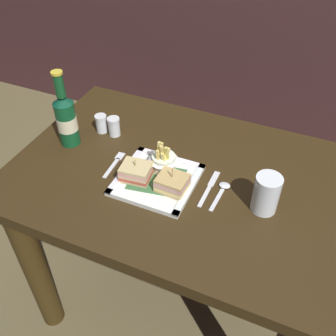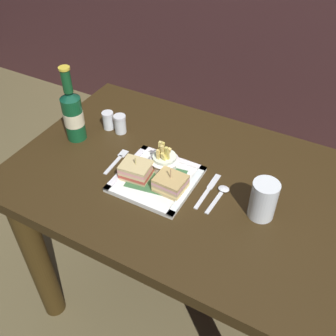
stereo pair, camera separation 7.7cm
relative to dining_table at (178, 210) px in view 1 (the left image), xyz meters
name	(u,v)px [view 1 (the left image)]	position (x,y,z in m)	size (l,w,h in m)	color
ground_plane	(176,299)	(0.00, 0.00, -0.60)	(6.00, 6.00, 0.00)	brown
dining_table	(178,210)	(0.00, 0.00, 0.00)	(1.07, 0.74, 0.77)	#2F210F
square_plate	(157,180)	(-0.05, -0.06, 0.18)	(0.24, 0.24, 0.02)	white
sandwich_half_left	(136,172)	(-0.11, -0.08, 0.21)	(0.10, 0.08, 0.07)	tan
sandwich_half_right	(172,183)	(0.01, -0.08, 0.21)	(0.09, 0.08, 0.08)	tan
fries_cup	(164,160)	(-0.05, -0.01, 0.22)	(0.09, 0.09, 0.11)	silver
beer_bottle	(66,119)	(-0.41, 0.00, 0.27)	(0.07, 0.07, 0.27)	#104A26
water_glass	(266,196)	(0.28, -0.04, 0.22)	(0.07, 0.07, 0.12)	silver
fork	(115,163)	(-0.21, -0.04, 0.17)	(0.03, 0.14, 0.00)	silver
knife	(210,187)	(0.11, -0.02, 0.17)	(0.02, 0.17, 0.00)	silver
spoon	(223,189)	(0.15, -0.01, 0.18)	(0.04, 0.13, 0.01)	silver
salt_shaker	(101,124)	(-0.34, 0.10, 0.20)	(0.04, 0.04, 0.07)	silver
pepper_shaker	(114,128)	(-0.29, 0.10, 0.20)	(0.04, 0.04, 0.07)	silver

